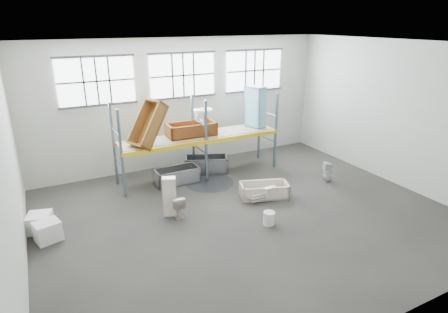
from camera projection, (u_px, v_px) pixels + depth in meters
floor at (246, 216)px, 11.43m from camera, size 12.00×10.00×0.10m
ceiling at (250, 42)px, 9.68m from camera, size 12.00×10.00×0.10m
wall_back at (183, 103)px, 14.77m from camera, size 12.00×0.10×5.00m
wall_front at (400, 213)px, 6.33m from camera, size 12.00×0.10×5.00m
wall_left at (4, 174)px, 7.95m from camera, size 0.10×10.00×5.00m
wall_right at (396, 113)px, 13.15m from camera, size 0.10×10.00×5.00m
window_left at (97, 81)px, 12.92m from camera, size 2.60×0.04×1.60m
window_mid at (183, 75)px, 14.30m from camera, size 2.60×0.04×1.60m
window_right at (254, 70)px, 15.68m from camera, size 2.60×0.04×1.60m
rack_upright_la at (121, 155)px, 12.03m from camera, size 0.08×0.08×3.00m
rack_upright_lb at (114, 145)px, 13.03m from camera, size 0.08×0.08×3.00m
rack_upright_ma at (206, 142)px, 13.32m from camera, size 0.08×0.08×3.00m
rack_upright_mb at (193, 133)px, 14.32m from camera, size 0.08×0.08×3.00m
rack_upright_ra at (276, 131)px, 14.61m from camera, size 0.08×0.08×3.00m
rack_upright_rb at (259, 124)px, 15.61m from camera, size 0.08×0.08×3.00m
rack_beam_front at (206, 142)px, 13.32m from camera, size 6.00×0.10×0.14m
rack_beam_back at (193, 133)px, 14.32m from camera, size 6.00×0.10×0.14m
shelf_deck at (199, 135)px, 13.79m from camera, size 5.90×1.10×0.03m
wet_patch at (209, 182)px, 13.66m from camera, size 1.80×1.80×0.00m
bathtub_beige at (264, 190)px, 12.49m from camera, size 1.76×1.24×0.47m
cistern_spare at (270, 193)px, 12.20m from camera, size 0.41×0.20×0.39m
sink_in_tub at (253, 198)px, 12.13m from camera, size 0.62×0.62×0.16m
toilet_beige at (177, 205)px, 11.25m from camera, size 0.42×0.68×0.67m
cistern_tall at (170, 196)px, 11.19m from camera, size 0.46×0.38×1.23m
toilet_white at (328, 172)px, 13.62m from camera, size 0.46×0.46×0.76m
steel_tub_left at (177, 176)px, 13.52m from camera, size 1.58×0.76×0.58m
steel_tub_right at (206, 164)px, 14.59m from camera, size 1.80×1.34×0.60m
rust_tub_flat at (191, 130)px, 13.66m from camera, size 1.81×0.91×0.50m
rust_tub_tilted at (147, 124)px, 12.54m from camera, size 1.55×1.27×1.64m
sink_on_shelf at (203, 124)px, 13.33m from camera, size 0.69×0.54×0.59m
blue_tub_upright at (255, 107)px, 14.58m from camera, size 0.73×0.88×1.64m
bucket at (269, 218)px, 10.80m from camera, size 0.41×0.41×0.39m
carton_near at (48, 231)px, 9.99m from camera, size 0.76×0.69×0.54m
carton_far at (40, 222)px, 10.45m from camera, size 0.76×0.76×0.51m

